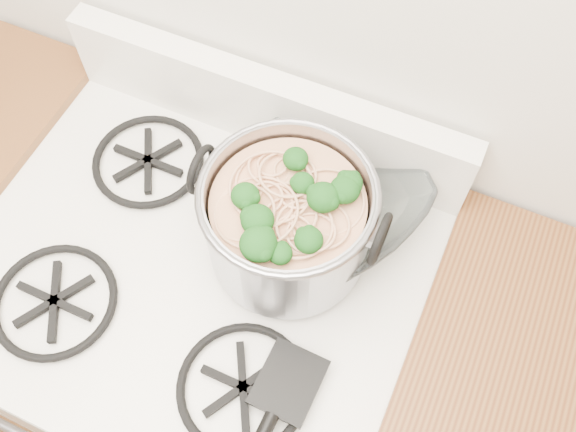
{
  "coord_description": "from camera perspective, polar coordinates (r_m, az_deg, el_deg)",
  "views": [
    {
      "loc": [
        0.33,
        0.92,
        1.89
      ],
      "look_at": [
        0.14,
        1.36,
        1.03
      ],
      "focal_mm": 40.0,
      "sensor_mm": 36.0,
      "label": 1
    }
  ],
  "objects": [
    {
      "name": "stock_pot",
      "position": [
        1.0,
        -0.0,
        -0.46
      ],
      "size": [
        0.3,
        0.27,
        0.18
      ],
      "color": "#94959D",
      "rests_on": "gas_range"
    },
    {
      "name": "counter_left",
      "position": [
        1.69,
        -21.69,
        -3.99
      ],
      "size": [
        0.25,
        0.65,
        0.92
      ],
      "color": "silver",
      "rests_on": "ground"
    },
    {
      "name": "gas_range",
      "position": [
        1.53,
        -6.29,
        -11.82
      ],
      "size": [
        0.76,
        0.66,
        0.92
      ],
      "color": "white",
      "rests_on": "ground"
    },
    {
      "name": "spatula",
      "position": [
        0.98,
        0.07,
        -14.41
      ],
      "size": [
        0.3,
        0.32,
        0.02
      ],
      "primitive_type": null,
      "rotation": [
        0.0,
        0.0,
        -0.03
      ],
      "color": "black",
      "rests_on": "gas_range"
    },
    {
      "name": "glass_bowl",
      "position": [
        1.1,
        3.13,
        1.19
      ],
      "size": [
        0.17,
        0.17,
        0.03
      ],
      "primitive_type": "imported",
      "rotation": [
        0.0,
        0.0,
        -0.43
      ],
      "color": "white",
      "rests_on": "gas_range"
    }
  ]
}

